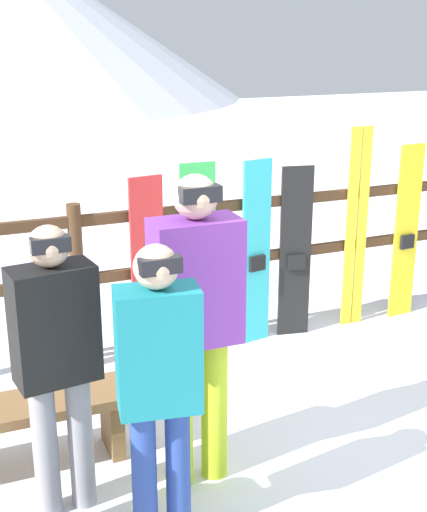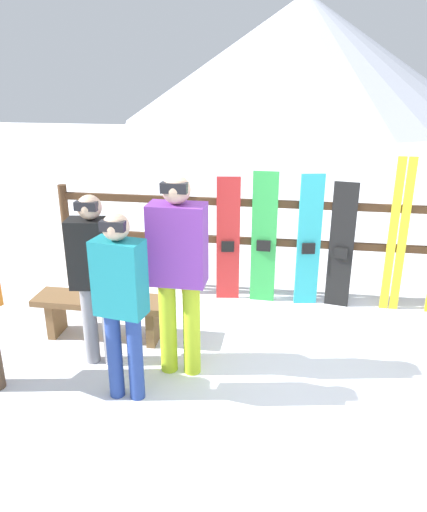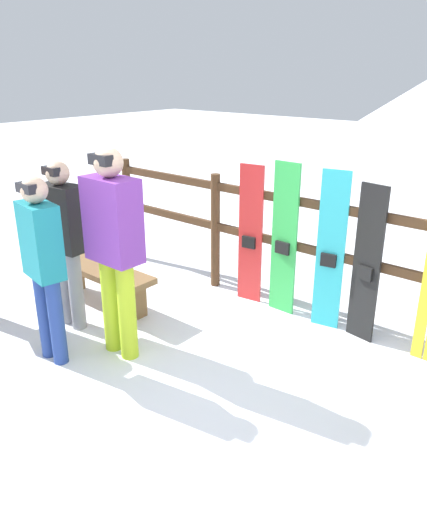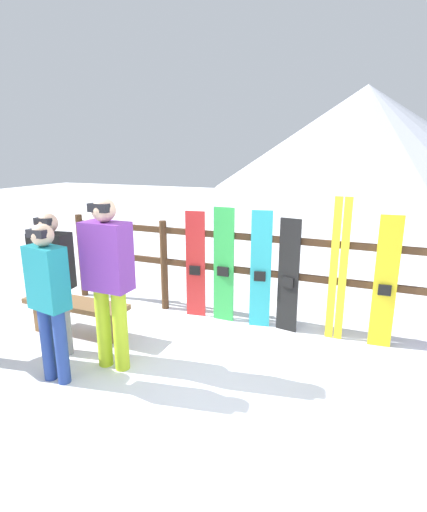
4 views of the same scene
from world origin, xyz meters
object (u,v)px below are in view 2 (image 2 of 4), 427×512
Objects in this scene: snowboard_red at (228,240)px; snowboard_black_stripe at (341,247)px; ski_pair_yellow at (398,237)px; snowboard_green at (264,239)px; snowboard_cyan at (309,242)px; person_teal at (121,295)px; bench at (103,308)px; person_black at (95,270)px; person_purple at (178,264)px.

snowboard_black_stripe is (1.24, -0.00, -0.01)m from snowboard_red.
snowboard_red is 1.81m from ski_pair_yellow.
snowboard_black_stripe is (0.84, -0.00, -0.04)m from snowboard_green.
snowboard_black_stripe is at bearing -179.65° from ski_pair_yellow.
snowboard_black_stripe is (0.35, -0.00, -0.04)m from snowboard_cyan.
snowboard_cyan is at bearing -0.00° from snowboard_green.
bench is at bearing 120.40° from person_teal.
person_black is 1.80m from snowboard_red.
snowboard_cyan is at bearing 54.56° from person_purple.
snowboard_cyan is at bearing 28.95° from bench.
person_purple is 1.12× the size of person_black.
person_black reaches higher than snowboard_black_stripe.
ski_pair_yellow is at bearing 20.74° from bench.
person_purple reaches higher than bench.
ski_pair_yellow reaches higher than person_black.
person_purple is 1.68m from snowboard_green.
snowboard_red is 0.85× the size of ski_pair_yellow.
person_teal reaches higher than bench.
person_black is 2.67m from snowboard_black_stripe.
ski_pair_yellow is (0.57, 0.00, 0.14)m from snowboard_black_stripe.
bench is 1.89m from snowboard_green.
person_black is 2.03m from snowboard_green.
snowboard_black_stripe is at bearing 46.87° from person_purple.
snowboard_cyan is at bearing -179.79° from ski_pair_yellow.
snowboard_green is (0.96, 1.97, -0.16)m from person_teal.
person_teal is at bearing -105.93° from snowboard_red.
person_black is at bearing -145.12° from snowboard_black_stripe.
person_teal reaches higher than snowboard_green.
snowboard_black_stripe is (2.18, 1.52, -0.20)m from person_black.
person_teal is at bearing -126.30° from snowboard_cyan.
snowboard_cyan is 0.35m from snowboard_black_stripe.
bench is at bearing 152.25° from person_purple.
snowboard_green is at bearing 48.53° from person_black.
snowboard_cyan is 0.92m from ski_pair_yellow.
person_purple reaches higher than ski_pair_yellow.
person_purple reaches higher than snowboard_green.
bench is 0.90× the size of snowboard_cyan.
bench is 0.87× the size of person_teal.
person_purple reaches higher than person_black.
bench is at bearing -134.82° from snowboard_red.
snowboard_cyan is at bearing 39.67° from person_black.
bench is 0.94× the size of snowboard_red.
snowboard_green is at bearing 0.01° from snowboard_red.
person_black is at bearing -151.00° from ski_pair_yellow.
person_purple is 1.24× the size of snowboard_black_stripe.
ski_pair_yellow is at bearing 29.00° from person_black.
person_purple is at bearing -97.86° from snowboard_red.
bench is at bearing 107.66° from person_black.
snowboard_green is 1.01× the size of snowboard_cyan.
person_teal is 1.03× the size of snowboard_green.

